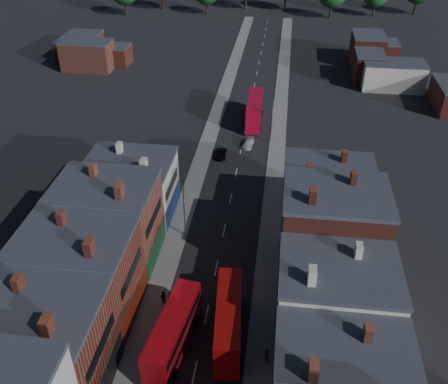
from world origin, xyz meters
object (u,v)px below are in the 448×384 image
(car_2, at_px, (221,154))
(car_3, at_px, (248,143))
(ped_3, at_px, (267,355))
(bus_2, at_px, (255,110))
(bus_1, at_px, (229,321))
(ped_1, at_px, (163,297))
(bus_0, at_px, (173,333))

(car_2, relative_size, car_3, 1.01)
(car_3, bearing_deg, ped_3, -75.24)
(ped_3, bearing_deg, car_3, -17.18)
(bus_2, bearing_deg, ped_3, -85.36)
(car_3, height_order, ped_3, ped_3)
(bus_1, relative_size, bus_2, 0.96)
(bus_1, xyz_separation_m, ped_1, (-8.20, 4.12, -1.68))
(car_3, distance_m, ped_1, 41.01)
(bus_1, height_order, ped_1, bus_1)
(bus_0, bearing_deg, car_2, 98.70)
(ped_1, height_order, ped_3, ped_3)
(bus_2, height_order, ped_3, bus_2)
(bus_0, height_order, car_2, bus_0)
(car_3, distance_m, ped_3, 47.70)
(bus_0, distance_m, car_2, 42.48)
(bus_1, xyz_separation_m, ped_3, (4.34, -2.70, -1.64))
(bus_0, bearing_deg, bus_2, 93.61)
(car_2, distance_m, ped_3, 44.03)
(car_2, bearing_deg, bus_0, -91.75)
(bus_2, bearing_deg, bus_0, -95.25)
(bus_0, xyz_separation_m, ped_3, (9.88, -0.33, -1.58))
(ped_1, xyz_separation_m, ped_3, (12.54, -6.82, 0.05))
(ped_1, distance_m, ped_3, 14.27)
(car_2, xyz_separation_m, car_3, (4.51, 4.56, 0.02))
(bus_0, xyz_separation_m, ped_1, (-2.66, 6.50, -1.63))
(bus_2, height_order, car_2, bus_2)
(bus_1, distance_m, car_3, 44.70)
(ped_3, bearing_deg, bus_1, 33.66)
(bus_0, xyz_separation_m, car_2, (-0.67, 42.42, -2.09))
(bus_1, height_order, bus_2, bus_2)
(bus_0, relative_size, bus_2, 0.95)
(car_3, xyz_separation_m, ped_1, (-6.50, -40.49, 0.44))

